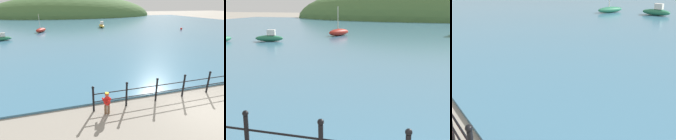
{
  "view_description": "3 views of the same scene",
  "coord_description": "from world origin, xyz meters",
  "views": [
    {
      "loc": [
        -6.06,
        -5.0,
        4.42
      ],
      "look_at": [
        -3.33,
        4.14,
        0.8
      ],
      "focal_mm": 28.0,
      "sensor_mm": 36.0,
      "label": 1
    },
    {
      "loc": [
        -0.13,
        -3.36,
        3.19
      ],
      "look_at": [
        -3.16,
        6.7,
        0.94
      ],
      "focal_mm": 50.0,
      "sensor_mm": 36.0,
      "label": 2
    },
    {
      "loc": [
        0.26,
        0.65,
        3.4
      ],
      "look_at": [
        -5.24,
        4.63,
        0.89
      ],
      "focal_mm": 42.0,
      "sensor_mm": 36.0,
      "label": 3
    }
  ],
  "objects": [
    {
      "name": "boat_far_left",
      "position": [
        -8.89,
        25.93,
        0.44
      ],
      "size": [
        1.93,
        2.85,
        2.82
      ],
      "color": "maroon",
      "rests_on": "water"
    },
    {
      "name": "far_hillside",
      "position": [
        0.0,
        66.74,
        0.0
      ],
      "size": [
        60.64,
        33.35,
        15.29
      ],
      "color": "#476B38",
      "rests_on": "ground"
    },
    {
      "name": "water",
      "position": [
        0.0,
        32.0,
        0.05
      ],
      "size": [
        80.0,
        60.0,
        0.1
      ],
      "primitive_type": "cube",
      "color": "teal",
      "rests_on": "ground"
    },
    {
      "name": "boat_nearest_quay",
      "position": [
        -13.06,
        19.76,
        0.41
      ],
      "size": [
        2.44,
        1.35,
        0.97
      ],
      "color": "#287551",
      "rests_on": "water"
    }
  ]
}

